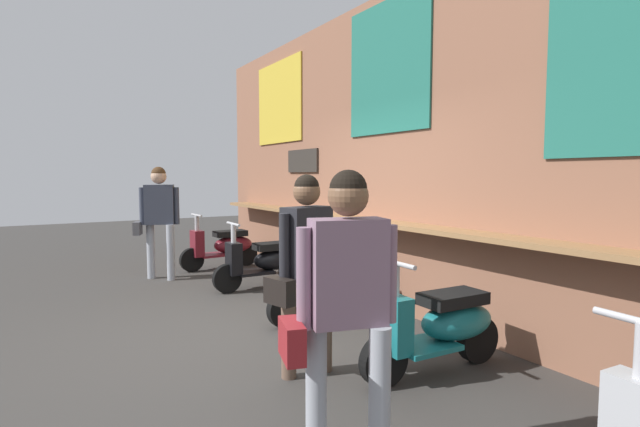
{
  "coord_description": "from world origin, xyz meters",
  "views": [
    {
      "loc": [
        4.39,
        -1.74,
        1.61
      ],
      "look_at": [
        -0.66,
        1.34,
        1.14
      ],
      "focal_mm": 26.52,
      "sensor_mm": 36.0,
      "label": 1
    }
  ],
  "objects": [
    {
      "name": "scooter_cream",
      "position": [
        -0.02,
        1.08,
        0.39
      ],
      "size": [
        0.46,
        1.4,
        0.97
      ],
      "rotation": [
        0.0,
        0.0,
        -1.54
      ],
      "color": "beige",
      "rests_on": "ground_plane"
    },
    {
      "name": "scooter_maroon",
      "position": [
        -3.46,
        1.08,
        0.39
      ],
      "size": [
        0.47,
        1.4,
        0.97
      ],
      "rotation": [
        0.0,
        0.0,
        -1.52
      ],
      "color": "maroon",
      "rests_on": "ground_plane"
    },
    {
      "name": "scooter_teal",
      "position": [
        1.68,
        1.08,
        0.39
      ],
      "size": [
        0.47,
        1.4,
        0.97
      ],
      "rotation": [
        0.0,
        0.0,
        -1.62
      ],
      "color": "#197075",
      "rests_on": "ground_plane"
    },
    {
      "name": "market_stall_facade",
      "position": [
        0.0,
        2.02,
        1.89
      ],
      "size": [
        9.71,
        0.61,
        3.77
      ],
      "color": "#8C5B44",
      "rests_on": "ground_plane"
    },
    {
      "name": "scooter_black",
      "position": [
        -1.73,
        1.08,
        0.39
      ],
      "size": [
        0.46,
        1.4,
        0.97
      ],
      "rotation": [
        0.0,
        0.0,
        -1.59
      ],
      "color": "black",
      "rests_on": "ground_plane"
    },
    {
      "name": "shopper_with_handbag",
      "position": [
        2.33,
        -0.33,
        1.0
      ],
      "size": [
        0.4,
        0.66,
        1.65
      ],
      "rotation": [
        0.0,
        0.0,
        -0.28
      ],
      "color": "#999EA8",
      "rests_on": "ground_plane"
    },
    {
      "name": "shopper_passing",
      "position": [
        1.15,
        0.1,
        0.98
      ],
      "size": [
        0.38,
        0.65,
        1.63
      ],
      "rotation": [
        0.0,
        0.0,
        0.25
      ],
      "color": "brown",
      "rests_on": "ground_plane"
    },
    {
      "name": "ground_plane",
      "position": [
        0.0,
        0.0,
        0.0
      ],
      "size": [
        27.18,
        27.18,
        0.0
      ],
      "primitive_type": "plane",
      "color": "#383533"
    },
    {
      "name": "shopper_browsing",
      "position": [
        -3.12,
        -0.09,
        1.08
      ],
      "size": [
        0.44,
        0.68,
        1.75
      ],
      "rotation": [
        0.0,
        0.0,
        -0.36
      ],
      "color": "#999EA8",
      "rests_on": "ground_plane"
    }
  ]
}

